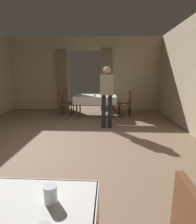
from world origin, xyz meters
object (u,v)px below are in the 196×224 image
Objects in this scene: chair_mid_left at (65,102)px; glass_mid_b at (95,95)px; glass_near_c at (51,194)px; person_waiter_by_doorway at (107,92)px; glass_mid_a at (82,94)px; chair_mid_right at (127,102)px; dining_table_mid at (96,98)px.

glass_mid_b is (1.13, -0.14, 0.28)m from chair_mid_left.
glass_near_c is 0.06× the size of person_waiter_by_doorway.
chair_mid_left is 8.70× the size of glass_near_c.
glass_mid_a is at bearing 96.14° from glass_near_c.
chair_mid_left is at bearing 178.47° from chair_mid_right.
person_waiter_by_doorway reaches higher than glass_mid_a.
chair_mid_right is 8.70× the size of glass_near_c.
person_waiter_by_doorway is (0.43, -1.54, 0.36)m from dining_table_mid.
glass_mid_a is 1.24× the size of glass_mid_b.
glass_mid_a is 1.67m from person_waiter_by_doorway.
glass_mid_b is 0.05× the size of person_waiter_by_doorway.
chair_mid_left is at bearing 173.14° from glass_mid_b.
person_waiter_by_doorway reaches higher than dining_table_mid.
glass_near_c is at bearing -77.13° from chair_mid_left.
chair_mid_right is at bearing -3.41° from dining_table_mid.
glass_mid_b is (-0.13, 5.37, -0.01)m from glass_near_c.
glass_near_c is 5.37m from glass_mid_b.
chair_mid_left reaches higher than glass_near_c.
glass_mid_a is (-0.46, -0.14, 0.14)m from dining_table_mid.
person_waiter_by_doorway is at bearing -74.49° from dining_table_mid.
person_waiter_by_doorway is (1.57, -1.53, 0.51)m from chair_mid_left.
chair_mid_right and chair_mid_left have the same top height.
chair_mid_right reaches higher than glass_mid_a.
chair_mid_left is at bearing 135.75° from person_waiter_by_doorway.
glass_mid_b is at bearing 0.03° from glass_mid_a.
person_waiter_by_doorway reaches higher than chair_mid_left.
chair_mid_left reaches higher than dining_table_mid.
chair_mid_right is at bearing 2.65° from glass_mid_a.
glass_near_c reaches higher than glass_mid_a.
glass_mid_a is at bearing 122.59° from person_waiter_by_doorway.
chair_mid_left is at bearing 102.87° from glass_near_c.
glass_mid_a is at bearing -11.29° from chair_mid_left.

